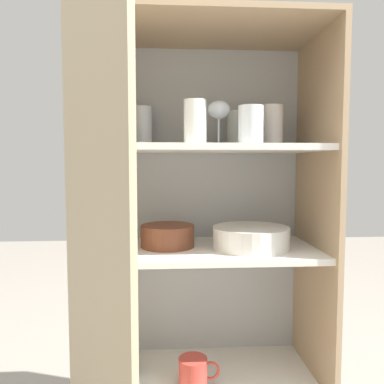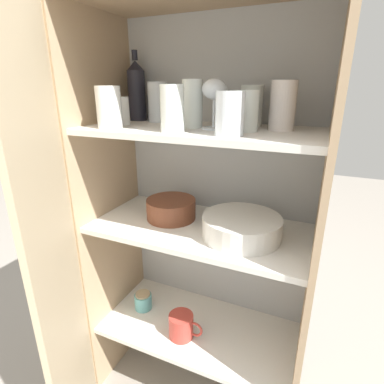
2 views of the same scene
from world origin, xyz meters
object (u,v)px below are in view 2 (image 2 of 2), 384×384
storage_jar (143,301)px  wine_bottle (137,91)px  plate_stack_white (242,227)px  coffee_mug_primary (182,326)px  mixing_bowl_large (171,208)px

storage_jar → wine_bottle: bearing=113.0°
plate_stack_white → wine_bottle: bearing=163.4°
coffee_mug_primary → storage_jar: coffee_mug_primary is taller
plate_stack_white → coffee_mug_primary: bearing=-164.8°
mixing_bowl_large → coffee_mug_primary: bearing=-48.3°
mixing_bowl_large → wine_bottle: bearing=152.1°
mixing_bowl_large → storage_jar: mixing_bowl_large is taller
plate_stack_white → mixing_bowl_large: 0.28m
wine_bottle → storage_jar: size_ratio=3.38×
wine_bottle → mixing_bowl_large: (0.19, -0.10, -0.41)m
wine_bottle → coffee_mug_primary: 0.91m
mixing_bowl_large → coffee_mug_primary: mixing_bowl_large is taller
mixing_bowl_large → coffee_mug_primary: (0.08, -0.09, -0.44)m
mixing_bowl_large → coffee_mug_primary: 0.46m
plate_stack_white → coffee_mug_primary: (-0.20, -0.05, -0.43)m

